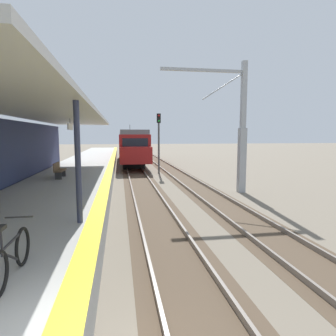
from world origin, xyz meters
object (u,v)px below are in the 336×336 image
at_px(rail_signal_post, 159,137).
at_px(platform_bench, 59,170).
at_px(approaching_train, 131,145).
at_px(bicycle_beside_commuter, 12,257).
at_px(catenary_pylon_far_side, 238,131).

xyz_separation_m(rail_signal_post, platform_bench, (-6.83, -7.66, -1.82)).
bearing_deg(platform_bench, approaching_train, 74.61).
height_order(approaching_train, bicycle_beside_commuter, approaching_train).
bearing_deg(approaching_train, catenary_pylon_far_side, -74.44).
distance_m(bicycle_beside_commuter, platform_bench, 12.20).
height_order(bicycle_beside_commuter, catenary_pylon_far_side, catenary_pylon_far_side).
distance_m(approaching_train, bicycle_beside_commuter, 29.97).
distance_m(approaching_train, platform_bench, 18.36).
relative_size(approaching_train, bicycle_beside_commuter, 10.77).
bearing_deg(catenary_pylon_far_side, approaching_train, 105.56).
relative_size(bicycle_beside_commuter, platform_bench, 1.14).
xyz_separation_m(approaching_train, platform_bench, (-4.87, -17.69, -0.80)).
relative_size(rail_signal_post, platform_bench, 3.25).
distance_m(bicycle_beside_commuter, catenary_pylon_far_side, 13.90).
bearing_deg(rail_signal_post, bicycle_beside_commuter, -104.78).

